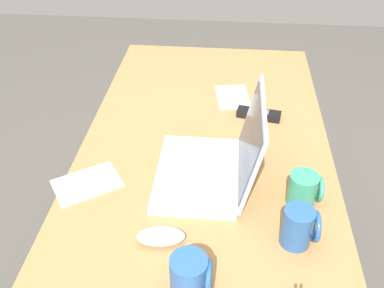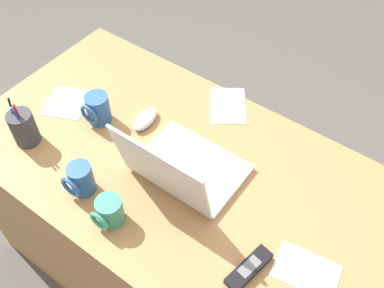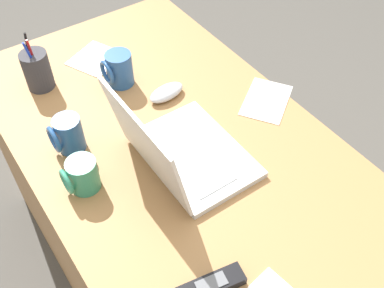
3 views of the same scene
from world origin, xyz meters
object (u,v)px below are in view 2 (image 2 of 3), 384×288
at_px(computer_mouse, 145,119).
at_px(pen_holder, 24,128).
at_px(coffee_mug_tall, 109,212).
at_px(laptop, 182,169).
at_px(coffee_mug_spare, 80,180).
at_px(cordless_phone, 249,269).
at_px(coffee_mug_white, 98,108).

bearing_deg(computer_mouse, pen_holder, 41.62).
relative_size(computer_mouse, pen_holder, 0.65).
bearing_deg(computer_mouse, coffee_mug_tall, 109.05).
xyz_separation_m(laptop, pen_holder, (0.49, 0.17, 0.01)).
bearing_deg(computer_mouse, laptop, 148.29).
height_order(computer_mouse, pen_holder, pen_holder).
bearing_deg(coffee_mug_spare, pen_holder, -6.73).
bearing_deg(pen_holder, cordless_phone, -177.23).
height_order(laptop, coffee_mug_white, laptop).
height_order(laptop, coffee_mug_spare, laptop).
height_order(coffee_mug_white, coffee_mug_tall, coffee_mug_white).
distance_m(computer_mouse, coffee_mug_tall, 0.38).
height_order(cordless_phone, pen_holder, pen_holder).
relative_size(coffee_mug_white, pen_holder, 0.60).
xyz_separation_m(computer_mouse, cordless_phone, (-0.55, 0.24, -0.00)).
xyz_separation_m(coffee_mug_spare, cordless_phone, (-0.53, -0.07, -0.04)).
distance_m(coffee_mug_white, coffee_mug_spare, 0.29).
height_order(coffee_mug_spare, pen_holder, pen_holder).
distance_m(coffee_mug_tall, cordless_phone, 0.40).
height_order(laptop, coffee_mug_tall, laptop).
xyz_separation_m(coffee_mug_white, cordless_phone, (-0.69, 0.17, -0.04)).
bearing_deg(laptop, coffee_mug_spare, 44.00).
relative_size(coffee_mug_white, cordless_phone, 0.70).
relative_size(cordless_phone, pen_holder, 0.85).
bearing_deg(coffee_mug_tall, laptop, -107.92).
xyz_separation_m(laptop, coffee_mug_tall, (0.07, 0.23, -0.01)).
distance_m(computer_mouse, cordless_phone, 0.61).
distance_m(coffee_mug_white, cordless_phone, 0.71).
height_order(computer_mouse, coffee_mug_white, coffee_mug_white).
bearing_deg(cordless_phone, coffee_mug_tall, 14.30).
relative_size(laptop, coffee_mug_tall, 3.63).
relative_size(computer_mouse, coffee_mug_spare, 1.13).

